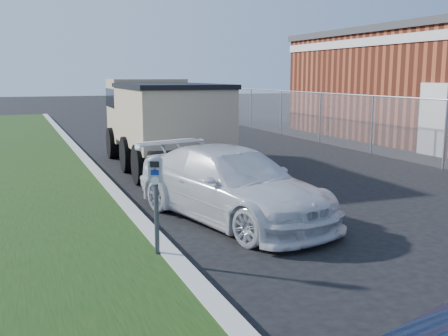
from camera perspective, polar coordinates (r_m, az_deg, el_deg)
name	(u,v)px	position (r m, az deg, el deg)	size (l,w,h in m)	color
ground	(335,238)	(8.12, 11.99, -7.47)	(120.00, 120.00, 0.00)	black
chainlink_fence	(373,113)	(16.99, 15.89, 5.75)	(0.06, 30.06, 30.00)	slate
parking_meter	(156,184)	(6.69, -7.43, -1.70)	(0.21, 0.18, 1.29)	#3F4247
white_wagon	(230,184)	(8.85, 0.69, -1.75)	(1.69, 4.17, 1.21)	silver
dump_truck	(161,117)	(14.28, -6.91, 5.49)	(2.51, 5.98, 2.32)	black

